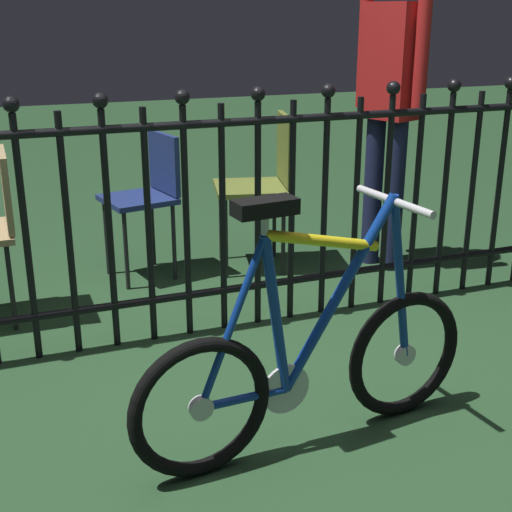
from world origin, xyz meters
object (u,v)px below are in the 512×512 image
at_px(chair_olive, 265,176).
at_px(bicycle, 310,363).
at_px(person_visitor, 390,86).
at_px(chair_navy, 149,189).

bearing_deg(chair_olive, bicycle, -106.99).
height_order(chair_olive, person_visitor, person_visitor).
relative_size(chair_olive, chair_navy, 1.11).
relative_size(bicycle, chair_olive, 1.45).
bearing_deg(bicycle, chair_olive, 73.01).
relative_size(chair_navy, person_visitor, 0.46).
distance_m(chair_olive, chair_navy, 0.67).
relative_size(bicycle, person_visitor, 0.75).
bearing_deg(bicycle, chair_navy, 93.88).
bearing_deg(chair_navy, chair_olive, -9.32).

